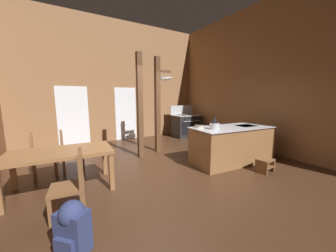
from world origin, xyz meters
TOP-DOWN VIEW (x-y plane):
  - ground_plane at (0.00, 0.00)m, footprint 7.64×8.22m
  - wall_back at (0.00, 3.78)m, footprint 7.64×0.14m
  - wall_right at (3.49, 0.00)m, footprint 0.14×8.22m
  - glazed_door_back_left at (-1.54, 3.71)m, footprint 1.00×0.01m
  - glazed_panel_back_right at (0.34, 3.71)m, footprint 0.84×0.01m
  - kitchen_island at (1.83, -0.32)m, footprint 2.23×1.13m
  - stove_range at (2.72, 2.91)m, footprint 1.16×0.84m
  - support_post_with_pot_rack at (0.66, 1.53)m, footprint 0.59×0.23m
  - support_post_center at (-0.05, 1.27)m, footprint 0.14×0.14m
  - step_stool at (1.96, -1.16)m, footprint 0.38×0.31m
  - dining_table at (-2.00, 0.21)m, footprint 1.75×0.99m
  - ladderback_chair_near_window at (-1.91, -0.71)m, footprint 0.49×0.49m
  - ladderback_chair_by_post at (-1.83, 1.10)m, footprint 0.44×0.44m
  - ladderback_chair_at_table_end at (-2.36, 1.07)m, footprint 0.47×0.47m
  - backpack at (-1.95, -1.43)m, footprint 0.39×0.38m
  - stockpot_on_counter at (1.17, -0.34)m, footprint 0.30×0.23m
  - mixing_bowl_on_counter at (0.96, -0.03)m, footprint 0.21×0.21m
  - bottle_tall_on_counter at (1.48, -0.03)m, footprint 0.08×0.08m

SIDE VIEW (x-z plane):
  - ground_plane at x=0.00m, z-range -0.10..0.00m
  - step_stool at x=1.96m, z-range 0.03..0.33m
  - backpack at x=-1.95m, z-range 0.02..0.61m
  - ladderback_chair_near_window at x=-1.91m, z-range -0.02..0.93m
  - ladderback_chair_by_post at x=-1.83m, z-range -0.02..0.93m
  - ladderback_chair_at_table_end at x=-2.36m, z-range -0.02..0.93m
  - kitchen_island at x=1.83m, z-range 0.00..0.93m
  - stove_range at x=2.72m, z-range -0.18..1.14m
  - dining_table at x=-2.00m, z-range 0.28..1.02m
  - mixing_bowl_on_counter at x=0.96m, z-range 0.93..1.01m
  - stockpot_on_counter at x=1.17m, z-range 0.93..1.10m
  - glazed_door_back_left at x=-1.54m, z-range 0.00..2.05m
  - glazed_panel_back_right at x=0.34m, z-range 0.00..2.05m
  - bottle_tall_on_counter at x=1.48m, z-range 0.91..1.16m
  - support_post_center at x=-0.05m, z-range 0.00..2.85m
  - support_post_with_pot_rack at x=0.66m, z-range 0.11..2.96m
  - wall_back at x=0.00m, z-range 0.00..4.50m
  - wall_right at x=3.49m, z-range 0.00..4.50m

